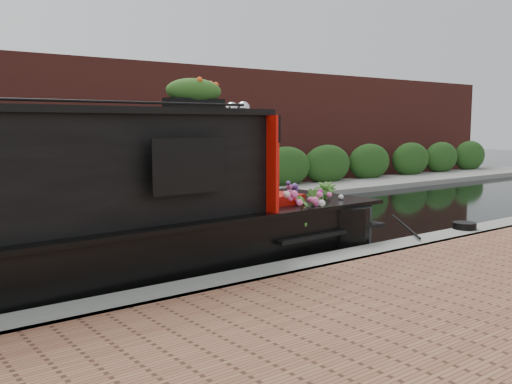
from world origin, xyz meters
TOP-DOWN VIEW (x-y plane):
  - ground at (0.00, 0.00)m, footprint 80.00×80.00m
  - near_bank_coping at (0.00, -3.30)m, footprint 40.00×0.60m
  - far_bank_path at (0.00, 4.20)m, footprint 40.00×2.40m
  - far_hedge at (0.00, 5.10)m, footprint 40.00×1.10m
  - far_brick_wall at (0.00, 7.20)m, footprint 40.00×1.00m
  - rope_fender at (2.44, -1.80)m, footprint 0.33×0.43m
  - coiled_mooring_rope at (3.94, -3.19)m, footprint 0.42×0.42m

SIDE VIEW (x-z plane):
  - ground at x=0.00m, z-range 0.00..0.00m
  - near_bank_coping at x=0.00m, z-range -0.25..0.25m
  - far_bank_path at x=0.00m, z-range -0.17..0.17m
  - far_hedge at x=0.00m, z-range -1.40..1.40m
  - far_brick_wall at x=0.00m, z-range -4.00..4.00m
  - rope_fender at x=2.44m, z-range 0.00..0.33m
  - coiled_mooring_rope at x=3.94m, z-range 0.25..0.37m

